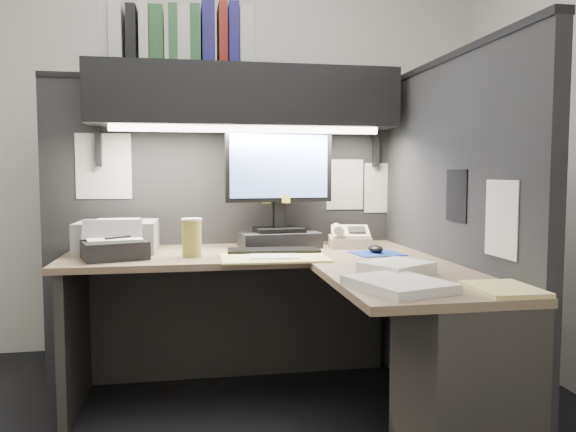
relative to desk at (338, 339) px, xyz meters
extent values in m
cube|color=silver|center=(-0.43, 1.50, 0.91)|extent=(3.50, 0.04, 2.70)
cube|color=black|center=(-0.40, 0.93, 0.36)|extent=(1.90, 0.06, 1.60)
cube|color=black|center=(0.55, 0.18, 0.36)|extent=(0.06, 1.50, 1.60)
cube|color=#836953|center=(-0.33, 0.56, 0.27)|extent=(1.70, 0.68, 0.03)
cube|color=#836953|center=(0.22, -0.20, 0.27)|extent=(0.60, 0.85, 0.03)
cube|color=#2F2C2A|center=(-0.33, 0.86, -0.09)|extent=(1.61, 0.02, 0.70)
cube|color=#2F2C2A|center=(-1.13, 0.56, -0.09)|extent=(0.04, 0.61, 0.70)
cube|color=#2F2C2A|center=(0.32, -0.43, -0.09)|extent=(0.38, 0.40, 0.70)
cube|color=black|center=(-0.30, 0.75, 1.06)|extent=(1.55, 0.34, 0.30)
cylinder|color=white|center=(-0.30, 0.61, 0.89)|extent=(1.32, 0.04, 0.04)
cube|color=black|center=(-0.13, 0.72, 0.33)|extent=(0.42, 0.28, 0.08)
cube|color=black|center=(-0.13, 0.72, 0.45)|extent=(0.06, 0.05, 0.13)
cube|color=black|center=(-0.13, 0.71, 0.71)|extent=(0.56, 0.09, 0.37)
cube|color=#6D90F0|center=(-0.13, 0.69, 0.71)|extent=(0.51, 0.05, 0.32)
cube|color=black|center=(-0.19, 0.49, 0.30)|extent=(0.45, 0.17, 0.02)
cube|color=navy|center=(0.29, 0.38, 0.29)|extent=(0.25, 0.23, 0.00)
ellipsoid|color=black|center=(0.29, 0.40, 0.31)|extent=(0.07, 0.11, 0.04)
cube|color=beige|center=(0.24, 0.66, 0.33)|extent=(0.25, 0.26, 0.09)
cylinder|color=#B09D46|center=(-0.58, 0.45, 0.37)|extent=(0.12, 0.12, 0.17)
cube|color=#96999C|center=(-0.94, 0.67, 0.36)|extent=(0.38, 0.33, 0.15)
cube|color=black|center=(-0.92, 0.44, 0.33)|extent=(0.32, 0.30, 0.08)
cube|color=#E3D37F|center=(-0.21, 0.32, 0.29)|extent=(0.48, 0.32, 0.01)
cube|color=white|center=(0.19, -0.14, 0.31)|extent=(0.31, 0.30, 0.05)
cube|color=white|center=(0.10, -0.41, 0.30)|extent=(0.34, 0.38, 0.03)
cube|color=#E3D37F|center=(0.42, -0.49, 0.29)|extent=(0.20, 0.26, 0.01)
cube|color=#B1B2AE|center=(-0.98, 0.76, 1.34)|extent=(0.05, 0.22, 0.28)
cube|color=#B1B2AE|center=(-0.92, 0.74, 1.35)|extent=(0.06, 0.22, 0.28)
cube|color=black|center=(-0.85, 0.75, 1.34)|extent=(0.05, 0.22, 0.27)
cube|color=#B1B2AE|center=(-0.79, 0.74, 1.35)|extent=(0.04, 0.22, 0.29)
cube|color=#28502E|center=(-0.74, 0.77, 1.34)|extent=(0.07, 0.22, 0.27)
cube|color=#28502E|center=(-0.66, 0.74, 1.34)|extent=(0.05, 0.22, 0.27)
cube|color=#B1B2AE|center=(-0.60, 0.74, 1.34)|extent=(0.04, 0.22, 0.27)
cube|color=#28502E|center=(-0.55, 0.74, 1.35)|extent=(0.05, 0.22, 0.28)
cube|color=navy|center=(-0.49, 0.75, 1.36)|extent=(0.07, 0.22, 0.31)
cube|color=maroon|center=(-0.41, 0.75, 1.36)|extent=(0.04, 0.22, 0.30)
cube|color=navy|center=(-0.36, 0.73, 1.36)|extent=(0.05, 0.22, 0.30)
cube|color=#B1B2AE|center=(-0.30, 0.74, 1.35)|extent=(0.07, 0.22, 0.28)
cube|color=white|center=(0.27, 0.90, 0.61)|extent=(0.21, 0.00, 0.28)
cube|color=white|center=(0.49, 0.90, 0.59)|extent=(0.21, 0.00, 0.28)
cube|color=white|center=(-1.03, 0.90, 0.71)|extent=(0.28, 0.00, 0.34)
cube|color=black|center=(0.52, 0.05, 0.58)|extent=(0.00, 0.18, 0.22)
cube|color=white|center=(0.52, -0.30, 0.51)|extent=(0.00, 0.21, 0.28)
camera|label=1|loc=(-0.58, -2.15, 0.67)|focal=35.00mm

